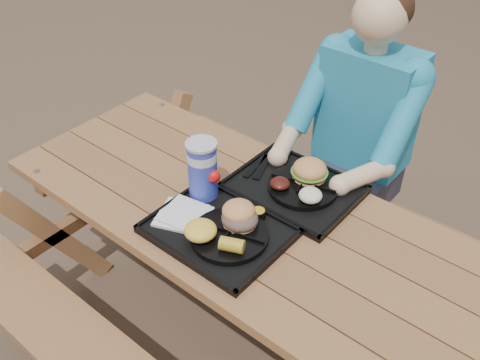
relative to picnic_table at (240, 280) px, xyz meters
The scene contains 18 objects.
ground 0.38m from the picnic_table, ahead, with size 60.00×60.00×0.00m, color #999999.
picnic_table is the anchor object (origin of this frame).
tray_near 0.41m from the picnic_table, 80.24° to the right, with size 0.45×0.35×0.02m, color black.
tray_far 0.45m from the picnic_table, 66.14° to the left, with size 0.45×0.35×0.02m, color black.
plate_near 0.44m from the picnic_table, 62.13° to the right, with size 0.26×0.26×0.02m, color black.
plate_far 0.47m from the picnic_table, 60.72° to the left, with size 0.26×0.26×0.02m, color black.
napkin_stack 0.46m from the picnic_table, 123.10° to the right, with size 0.16×0.16×0.02m, color white.
soda_cup 0.52m from the picnic_table, 165.08° to the right, with size 0.10×0.10×0.21m, color #1728B3.
condiment_bbq 0.41m from the picnic_table, 30.13° to the right, with size 0.05×0.05×0.03m, color black.
condiment_mustard 0.42m from the picnic_table, ahead, with size 0.05×0.05×0.03m, color yellow.
sandwich 0.49m from the picnic_table, 50.66° to the right, with size 0.12×0.12×0.12m, color #E58F51, non-canonical shape.
mac_cheese 0.50m from the picnic_table, 85.19° to the right, with size 0.11×0.11×0.05m, color yellow.
corn_cob 0.50m from the picnic_table, 56.34° to the right, with size 0.08×0.08×0.05m, color gold, non-canonical shape.
cutlery_far 0.46m from the picnic_table, 108.41° to the left, with size 0.03×0.17×0.01m, color black.
burger 0.55m from the picnic_table, 66.52° to the left, with size 0.13×0.13×0.11m, color #E1924F, non-canonical shape.
baked_beans 0.46m from the picnic_table, 66.82° to the left, with size 0.07×0.07×0.03m, color #45140D.
potato_salad 0.50m from the picnic_table, 39.40° to the left, with size 0.08×0.08×0.05m, color white.
diner 0.76m from the picnic_table, 82.75° to the left, with size 0.48×0.84×1.28m, color teal, non-canonical shape.
Camera 1 is at (0.92, -1.11, 2.00)m, focal length 40.00 mm.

